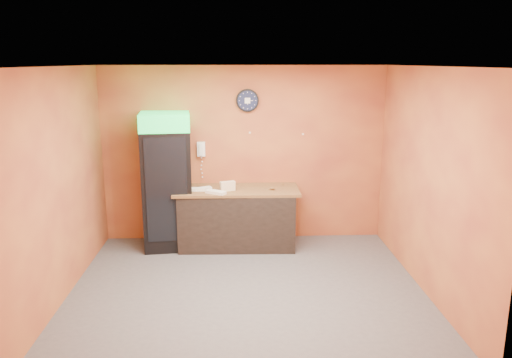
{
  "coord_description": "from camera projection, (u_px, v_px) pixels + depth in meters",
  "views": [
    {
      "loc": [
        -0.13,
        -5.89,
        2.86
      ],
      "look_at": [
        0.14,
        0.6,
        1.32
      ],
      "focal_mm": 35.0,
      "sensor_mm": 36.0,
      "label": 1
    }
  ],
  "objects": [
    {
      "name": "wrapped_sandwich_right",
      "position": [
        203.0,
        189.0,
        7.67
      ],
      "size": [
        0.28,
        0.22,
        0.04
      ],
      "primitive_type": "cube",
      "rotation": [
        0.0,
        0.0,
        0.49
      ],
      "color": "white",
      "rests_on": "butcher_paper"
    },
    {
      "name": "butcher_paper",
      "position": [
        237.0,
        190.0,
        7.73
      ],
      "size": [
        1.93,
        0.82,
        0.04
      ],
      "primitive_type": "cube",
      "rotation": [
        0.0,
        0.0,
        -0.01
      ],
      "color": "brown",
      "rests_on": "prep_counter"
    },
    {
      "name": "back_wall",
      "position": [
        244.0,
        154.0,
        8.01
      ],
      "size": [
        4.5,
        0.02,
        2.8
      ],
      "primitive_type": "cube",
      "color": "#C97738",
      "rests_on": "floor"
    },
    {
      "name": "right_wall",
      "position": [
        429.0,
        182.0,
        6.16
      ],
      "size": [
        0.02,
        4.0,
        2.8
      ],
      "primitive_type": "cube",
      "color": "#C97738",
      "rests_on": "floor"
    },
    {
      "name": "beverage_cooler",
      "position": [
        166.0,
        183.0,
        7.66
      ],
      "size": [
        0.81,
        0.82,
        2.1
      ],
      "rotation": [
        0.0,
        0.0,
        0.11
      ],
      "color": "black",
      "rests_on": "floor"
    },
    {
      "name": "ceiling",
      "position": [
        246.0,
        66.0,
        5.74
      ],
      "size": [
        4.5,
        4.0,
        0.02
      ],
      "primitive_type": "cube",
      "color": "white",
      "rests_on": "back_wall"
    },
    {
      "name": "wall_clock",
      "position": [
        247.0,
        100.0,
        7.78
      ],
      "size": [
        0.36,
        0.06,
        0.36
      ],
      "color": "black",
      "rests_on": "back_wall"
    },
    {
      "name": "wrapped_sandwich_mid",
      "position": [
        216.0,
        192.0,
        7.44
      ],
      "size": [
        0.32,
        0.26,
        0.04
      ],
      "primitive_type": "cube",
      "rotation": [
        0.0,
        0.0,
        -0.54
      ],
      "color": "white",
      "rests_on": "butcher_paper"
    },
    {
      "name": "wrapped_sandwich_left",
      "position": [
        197.0,
        189.0,
        7.62
      ],
      "size": [
        0.3,
        0.12,
        0.04
      ],
      "primitive_type": "cube",
      "rotation": [
        0.0,
        0.0,
        -0.02
      ],
      "color": "white",
      "rests_on": "butcher_paper"
    },
    {
      "name": "left_wall",
      "position": [
        59.0,
        186.0,
        5.97
      ],
      "size": [
        0.02,
        4.0,
        2.8
      ],
      "primitive_type": "cube",
      "color": "#C97738",
      "rests_on": "floor"
    },
    {
      "name": "floor",
      "position": [
        247.0,
        290.0,
        6.39
      ],
      "size": [
        4.5,
        4.5,
        0.0
      ],
      "primitive_type": "plane",
      "color": "#47474C",
      "rests_on": "ground"
    },
    {
      "name": "wall_phone",
      "position": [
        201.0,
        149.0,
        7.91
      ],
      "size": [
        0.13,
        0.11,
        0.23
      ],
      "color": "white",
      "rests_on": "back_wall"
    },
    {
      "name": "prep_counter",
      "position": [
        237.0,
        219.0,
        7.84
      ],
      "size": [
        1.8,
        0.83,
        0.89
      ],
      "primitive_type": "cube",
      "rotation": [
        0.0,
        0.0,
        -0.03
      ],
      "color": "black",
      "rests_on": "floor"
    },
    {
      "name": "kitchen_tool",
      "position": [
        229.0,
        185.0,
        7.85
      ],
      "size": [
        0.06,
        0.06,
        0.06
      ],
      "primitive_type": "cylinder",
      "color": "silver",
      "rests_on": "butcher_paper"
    },
    {
      "name": "sub_roll_stack",
      "position": [
        228.0,
        186.0,
        7.6
      ],
      "size": [
        0.24,
        0.15,
        0.15
      ],
      "rotation": [
        0.0,
        0.0,
        0.35
      ],
      "color": "beige",
      "rests_on": "butcher_paper"
    }
  ]
}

